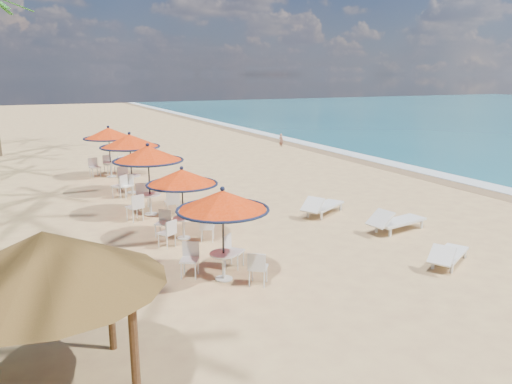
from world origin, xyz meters
TOP-DOWN VIEW (x-y plane):
  - ground at (0.00, 0.00)m, footprint 160.00×160.00m
  - foam_strip at (9.30, 10.00)m, footprint 1.20×140.00m
  - wetsand_band at (8.40, 10.00)m, footprint 1.40×140.00m
  - station_0 at (-5.06, 0.21)m, footprint 2.21×2.21m
  - station_1 at (-5.05, 3.55)m, footprint 2.12×2.12m
  - station_2 at (-5.27, 6.63)m, footprint 2.44×2.44m
  - station_3 at (-5.20, 10.25)m, footprint 2.45×2.46m
  - station_4 at (-5.35, 14.16)m, footprint 2.38×2.47m
  - lounger_near at (0.47, -1.49)m, footprint 1.88×1.38m
  - lounger_mid at (1.17, 1.35)m, footprint 2.23×1.02m
  - lounger_far at (0.13, 3.93)m, footprint 2.14×1.58m
  - palapa at (-9.06, -2.88)m, footprint 3.47×3.47m
  - person at (6.91, 19.54)m, footprint 0.33×0.41m

SIDE VIEW (x-z plane):
  - ground at x=0.00m, z-range 0.00..0.00m
  - foam_strip at x=9.30m, z-range -0.02..0.02m
  - wetsand_band at x=8.40m, z-range -0.01..0.01m
  - lounger_near at x=0.47m, z-range -0.02..0.64m
  - lounger_far at x=0.13m, z-range -0.02..0.72m
  - lounger_mid at x=1.17m, z-range -0.02..0.75m
  - person at x=6.91m, z-range 0.00..0.97m
  - station_1 at x=-5.05m, z-range 0.51..2.73m
  - station_0 at x=-5.06m, z-range 0.53..2.84m
  - station_4 at x=-5.35m, z-range 0.57..3.05m
  - station_2 at x=-5.27m, z-range 0.59..3.13m
  - station_3 at x=-5.20m, z-range 0.59..3.14m
  - palapa at x=-9.06m, z-range 0.90..3.55m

